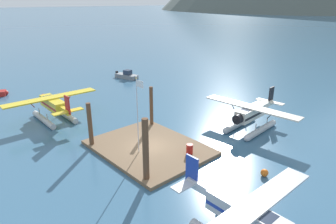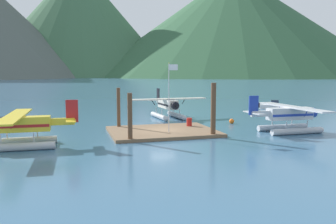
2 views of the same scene
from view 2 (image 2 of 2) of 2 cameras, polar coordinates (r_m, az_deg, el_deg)
The scene contains 14 objects.
ground_plane at distance 34.96m, azimuth -0.94°, elevation -3.49°, with size 1200.00×1200.00×0.00m, color #38607F.
dock_platform at distance 34.94m, azimuth -0.94°, elevation -3.24°, with size 10.56×8.19×0.30m, color brown.
piling_near_left at distance 30.23m, azimuth -6.34°, elevation -0.94°, with size 0.42×0.42×4.34m, color brown.
piling_near_right at distance 32.66m, azimuth 7.54°, elevation 0.31°, with size 0.48×0.48×5.15m, color brown.
piling_far_left at distance 37.32m, azimuth -8.21°, elevation 0.56°, with size 0.38×0.38×4.49m, color brown.
flagpole at distance 33.26m, azimuth 0.33°, elevation 3.73°, with size 0.95×0.10×6.76m.
fuel_drum at distance 37.53m, azimuth 3.54°, elevation -1.66°, with size 0.62×0.62×0.88m.
mooring_buoy at distance 41.87m, azimuth 10.52°, elevation -1.51°, with size 0.60×0.60×0.60m, color orange.
mountain_ridge_west_peak at distance 535.04m, azimuth -14.57°, elevation 14.46°, with size 281.37×281.37×163.20m.
mountain_ridge_east_peak at distance 530.81m, azimuth 10.68°, elevation 14.01°, with size 426.75×426.75×151.88m.
seaplane_cream_bow_right at distance 46.05m, azimuth -0.02°, elevation 0.92°, with size 10.47×7.97×3.84m.
seaplane_yellow_port_aft at distance 30.40m, azimuth -23.50°, elevation -2.54°, with size 7.98×10.43×3.84m.
seaplane_silver_stbd_aft at distance 37.23m, azimuth 19.58°, elevation -0.80°, with size 7.98×10.41×3.84m.
boat_white_open_east at distance 60.70m, azimuth 17.11°, elevation 0.96°, with size 4.46×3.27×1.50m.
Camera 2 is at (-9.00, -33.23, 6.10)m, focal length 36.70 mm.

